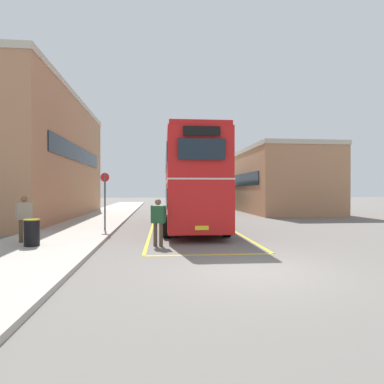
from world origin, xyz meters
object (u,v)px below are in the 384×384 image
double_decker_bus (191,181)px  bus_stop_sign (105,195)px  litter_bin (32,232)px  pedestrian_waiting_near (24,215)px  pedestrian_boarding (158,219)px  single_deck_bus (206,194)px

double_decker_bus → bus_stop_sign: bearing=-167.9°
double_decker_bus → litter_bin: double_decker_bus is taller
pedestrian_waiting_near → bus_stop_sign: (2.33, 3.69, 0.66)m
pedestrian_boarding → bus_stop_sign: size_ratio=0.63×
litter_bin → bus_stop_sign: bearing=69.1°
pedestrian_boarding → pedestrian_waiting_near: 4.92m
double_decker_bus → single_deck_bus: 16.17m
double_decker_bus → pedestrian_boarding: bearing=-108.5°
pedestrian_waiting_near → litter_bin: 1.17m
litter_bin → bus_stop_sign: 5.02m
double_decker_bus → bus_stop_sign: double_decker_bus is taller
single_deck_bus → pedestrian_boarding: (-4.85, -20.99, -0.63)m
double_decker_bus → pedestrian_waiting_near: (-6.62, -4.61, -1.38)m
pedestrian_boarding → pedestrian_waiting_near: pedestrian_waiting_near is taller
single_deck_bus → double_decker_bus: bearing=-101.2°
litter_bin → bus_stop_sign: (1.74, 4.56, 1.19)m
pedestrian_boarding → bus_stop_sign: 5.01m
pedestrian_waiting_near → bus_stop_sign: size_ratio=0.62×
pedestrian_waiting_near → pedestrian_boarding: bearing=-6.2°
pedestrian_boarding → bus_stop_sign: (-2.56, 4.23, 0.79)m
single_deck_bus → pedestrian_boarding: single_deck_bus is taller
double_decker_bus → pedestrian_waiting_near: double_decker_bus is taller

